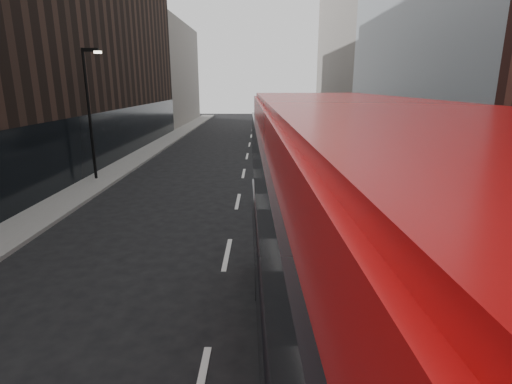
{
  "coord_description": "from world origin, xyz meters",
  "views": [
    {
      "loc": [
        1.11,
        -3.94,
        5.36
      ],
      "look_at": [
        0.96,
        6.54,
        2.5
      ],
      "focal_mm": 28.0,
      "sensor_mm": 36.0,
      "label": 1
    }
  ],
  "objects_px": {
    "red_bus": "(362,266)",
    "car_c": "(270,136)",
    "street_lamp": "(90,106)",
    "car_b": "(299,150)",
    "grey_bus": "(287,115)",
    "car_a": "(308,198)"
  },
  "relations": [
    {
      "from": "red_bus",
      "to": "car_c",
      "type": "relative_size",
      "value": 2.44
    },
    {
      "from": "street_lamp",
      "to": "red_bus",
      "type": "relative_size",
      "value": 0.55
    },
    {
      "from": "street_lamp",
      "to": "red_bus",
      "type": "distance_m",
      "value": 19.91
    },
    {
      "from": "street_lamp",
      "to": "car_b",
      "type": "bearing_deg",
      "value": 29.69
    },
    {
      "from": "car_c",
      "to": "grey_bus",
      "type": "bearing_deg",
      "value": 82.13
    },
    {
      "from": "red_bus",
      "to": "car_a",
      "type": "distance_m",
      "value": 10.9
    },
    {
      "from": "car_a",
      "to": "car_b",
      "type": "xyz_separation_m",
      "value": [
        0.77,
        12.86,
        -0.04
      ]
    },
    {
      "from": "red_bus",
      "to": "car_a",
      "type": "height_order",
      "value": "red_bus"
    },
    {
      "from": "car_a",
      "to": "red_bus",
      "type": "bearing_deg",
      "value": -98.35
    },
    {
      "from": "grey_bus",
      "to": "car_c",
      "type": "distance_m",
      "value": 8.14
    },
    {
      "from": "street_lamp",
      "to": "car_c",
      "type": "bearing_deg",
      "value": 55.26
    },
    {
      "from": "street_lamp",
      "to": "grey_bus",
      "type": "xyz_separation_m",
      "value": [
        12.08,
        22.25,
        -2.16
      ]
    },
    {
      "from": "street_lamp",
      "to": "red_bus",
      "type": "xyz_separation_m",
      "value": [
        10.78,
        -16.68,
        -1.34
      ]
    },
    {
      "from": "car_a",
      "to": "car_c",
      "type": "bearing_deg",
      "value": 87.67
    },
    {
      "from": "red_bus",
      "to": "grey_bus",
      "type": "height_order",
      "value": "red_bus"
    },
    {
      "from": "street_lamp",
      "to": "car_a",
      "type": "bearing_deg",
      "value": -28.05
    },
    {
      "from": "car_c",
      "to": "car_a",
      "type": "bearing_deg",
      "value": -79.76
    },
    {
      "from": "car_c",
      "to": "street_lamp",
      "type": "bearing_deg",
      "value": -117.92
    },
    {
      "from": "red_bus",
      "to": "car_c",
      "type": "distance_m",
      "value": 31.23
    },
    {
      "from": "car_b",
      "to": "car_c",
      "type": "relative_size",
      "value": 0.82
    },
    {
      "from": "red_bus",
      "to": "car_b",
      "type": "relative_size",
      "value": 2.97
    },
    {
      "from": "grey_bus",
      "to": "street_lamp",
      "type": "bearing_deg",
      "value": -111.62
    }
  ]
}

